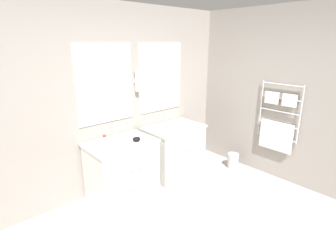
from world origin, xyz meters
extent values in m
cube|color=gray|center=(0.00, 2.05, 1.30)|extent=(5.91, 0.06, 2.60)
cube|color=silver|center=(0.04, 2.01, 1.55)|extent=(0.83, 0.01, 1.05)
cube|color=#B2BCBA|center=(0.04, 2.00, 1.55)|extent=(0.76, 0.01, 0.98)
cube|color=silver|center=(1.02, 2.01, 1.55)|extent=(0.83, 0.01, 1.05)
cube|color=#B2BCBA|center=(1.02, 2.00, 1.55)|extent=(0.76, 0.01, 0.98)
cylinder|color=white|center=(0.53, 1.97, 1.55)|extent=(0.06, 0.06, 0.30)
cube|color=silver|center=(0.53, 2.01, 1.55)|extent=(0.05, 0.02, 0.08)
cube|color=gray|center=(2.19, 0.91, 1.30)|extent=(0.06, 4.03, 2.60)
cylinder|color=silver|center=(2.12, 0.26, 1.08)|extent=(0.02, 0.02, 0.87)
cylinder|color=silver|center=(2.12, 0.87, 1.08)|extent=(0.02, 0.02, 0.87)
cylinder|color=silver|center=(2.12, 0.57, 1.49)|extent=(0.02, 0.61, 0.02)
cylinder|color=silver|center=(2.12, 0.57, 1.28)|extent=(0.02, 0.61, 0.02)
cylinder|color=silver|center=(2.12, 0.57, 1.08)|extent=(0.02, 0.61, 0.02)
cylinder|color=silver|center=(2.12, 0.57, 0.88)|extent=(0.02, 0.61, 0.02)
cylinder|color=silver|center=(2.12, 0.57, 0.68)|extent=(0.02, 0.61, 0.02)
cube|color=silver|center=(2.10, 0.57, 0.69)|extent=(0.04, 0.51, 0.45)
cube|color=silver|center=(2.10, 0.43, 1.28)|extent=(0.04, 0.21, 0.18)
cube|color=silver|center=(2.10, 0.70, 1.28)|extent=(0.04, 0.21, 0.18)
cube|color=silver|center=(0.04, 1.71, 0.39)|extent=(0.87, 0.58, 0.77)
ellipsoid|color=silver|center=(0.04, 1.42, 0.39)|extent=(0.80, 0.13, 0.65)
cube|color=silver|center=(0.04, 1.71, 0.79)|extent=(0.90, 0.61, 0.03)
ellipsoid|color=white|center=(0.04, 1.68, 0.76)|extent=(0.38, 0.33, 0.10)
cylinder|color=silver|center=(0.04, 1.34, 0.54)|extent=(0.24, 0.01, 0.01)
cylinder|color=silver|center=(0.04, 1.34, 0.29)|extent=(0.24, 0.01, 0.01)
cube|color=silver|center=(1.02, 1.71, 0.39)|extent=(0.87, 0.58, 0.77)
ellipsoid|color=silver|center=(1.02, 1.42, 0.39)|extent=(0.80, 0.13, 0.65)
cube|color=silver|center=(1.02, 1.71, 0.79)|extent=(0.90, 0.61, 0.03)
ellipsoid|color=white|center=(1.02, 1.68, 0.76)|extent=(0.38, 0.33, 0.10)
cylinder|color=silver|center=(1.02, 1.34, 0.54)|extent=(0.24, 0.01, 0.01)
cylinder|color=silver|center=(1.02, 1.34, 0.29)|extent=(0.24, 0.01, 0.01)
cylinder|color=silver|center=(0.04, 1.86, 0.90)|extent=(0.02, 0.02, 0.18)
cylinder|color=silver|center=(0.04, 1.81, 0.98)|extent=(0.02, 0.10, 0.02)
cylinder|color=silver|center=(-0.03, 1.86, 0.83)|extent=(0.03, 0.03, 0.04)
cylinder|color=silver|center=(0.11, 1.86, 0.83)|extent=(0.03, 0.03, 0.04)
cylinder|color=silver|center=(1.02, 1.86, 0.90)|extent=(0.02, 0.02, 0.18)
cylinder|color=silver|center=(1.02, 1.81, 0.98)|extent=(0.02, 0.10, 0.02)
cylinder|color=silver|center=(0.95, 1.86, 0.83)|extent=(0.03, 0.03, 0.04)
cylinder|color=silver|center=(1.09, 1.86, 0.83)|extent=(0.03, 0.03, 0.04)
cylinder|color=silver|center=(-0.24, 1.60, 0.89)|extent=(0.07, 0.07, 0.17)
cylinder|color=red|center=(-0.24, 1.60, 0.99)|extent=(0.05, 0.05, 0.02)
ellipsoid|color=black|center=(0.21, 1.58, 0.84)|extent=(0.11, 0.11, 0.06)
cube|color=white|center=(0.76, 1.54, 0.82)|extent=(0.12, 0.08, 0.02)
ellipsoid|color=#F2E5CC|center=(0.76, 1.54, 0.84)|extent=(0.07, 0.05, 0.02)
cylinder|color=#B7B7BC|center=(1.91, 1.17, 0.13)|extent=(0.18, 0.18, 0.25)
torus|color=#B7B7BC|center=(1.91, 1.17, 0.25)|extent=(0.19, 0.19, 0.01)
camera|label=1|loc=(-1.66, -1.14, 2.09)|focal=28.00mm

